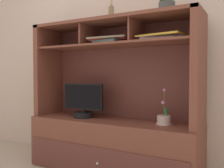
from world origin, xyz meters
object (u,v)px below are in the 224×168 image
Objects in this scene: magazine_stack_left at (111,41)px; potted_succulent at (166,1)px; potted_orchid at (164,119)px; diffuser_bottle at (111,12)px; media_console at (112,127)px; magazine_stack_centre at (162,37)px; tv_monitor at (83,103)px.

magazine_stack_left is 0.63m from potted_succulent.
potted_orchid is 1.42× the size of potted_succulent.
media_console is at bearing 90.00° from diffuser_bottle.
magazine_stack_left is 0.99× the size of magazine_stack_centre.
media_console is at bearing 7.97° from tv_monitor.
tv_monitor is 1.37× the size of diffuser_bottle.
potted_orchid is at bearing 83.25° from magazine_stack_centre.
diffuser_bottle is at bearing 3.58° from tv_monitor.
tv_monitor is at bearing -171.86° from magazine_stack_left.
tv_monitor is at bearing -176.25° from potted_orchid.
potted_orchid is at bearing 3.75° from tv_monitor.
diffuser_bottle is 1.51× the size of potted_succulent.
potted_orchid is (0.51, 0.01, 0.12)m from media_console.
diffuser_bottle is (0.00, -0.02, 1.11)m from media_console.
tv_monitor is 1.11× the size of magazine_stack_left.
media_console is 0.39m from tv_monitor.
media_console is 5.29× the size of potted_orchid.
diffuser_bottle reaches higher than magazine_stack_centre.
potted_orchid is 1.01m from potted_succulent.
diffuser_bottle reaches higher than potted_succulent.
media_console reaches higher than magazine_stack_centre.
magazine_stack_left is 0.53m from magazine_stack_centre.
media_console is at bearing 176.71° from potted_succulent.
magazine_stack_left is at bearing -178.73° from potted_orchid.
diffuser_bottle is (0.02, -0.02, 0.26)m from magazine_stack_left.
potted_succulent reaches higher than tv_monitor.
media_console is 0.53m from potted_orchid.
magazine_stack_centre is at bearing -155.06° from potted_succulent.
magazine_stack_centre is at bearing -0.17° from tv_monitor.
magazine_stack_left is at bearing -174.54° from media_console.
potted_orchid is 0.76× the size of magazine_stack_left.
magazine_stack_centre is (0.82, -0.00, 0.61)m from tv_monitor.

